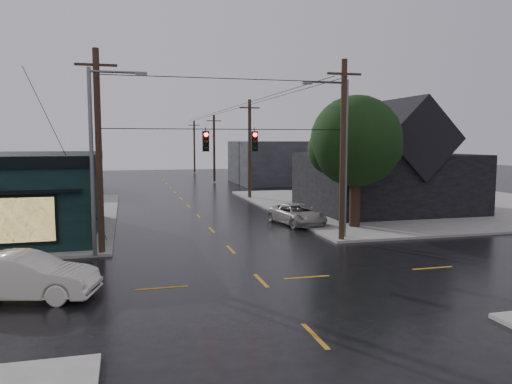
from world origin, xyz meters
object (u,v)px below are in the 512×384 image
object	(u,v)px
utility_pole_ne	(341,242)
sedan_cream	(24,276)
utility_pole_nw	(102,255)
suv_silver	(297,214)
corner_tree	(356,142)

from	to	relation	value
utility_pole_ne	sedan_cream	xyz separation A→B (m)	(-15.38, -6.64, 0.85)
utility_pole_nw	utility_pole_ne	distance (m)	13.00
sedan_cream	suv_silver	bearing A→B (deg)	-34.73
sedan_cream	corner_tree	bearing A→B (deg)	-45.38
utility_pole_ne	sedan_cream	size ratio (longest dim) A/B	1.98
utility_pole_nw	suv_silver	distance (m)	13.94
corner_tree	utility_pole_ne	bearing A→B (deg)	-125.01
utility_pole_nw	sedan_cream	distance (m)	7.11
utility_pole_ne	suv_silver	distance (m)	6.18
suv_silver	utility_pole_nw	bearing A→B (deg)	-164.28
utility_pole_ne	sedan_cream	bearing A→B (deg)	-156.64
utility_pole_nw	suv_silver	bearing A→B (deg)	26.08
corner_tree	suv_silver	size ratio (longest dim) A/B	1.67
utility_pole_nw	corner_tree	bearing A→B (deg)	13.43
corner_tree	sedan_cream	bearing A→B (deg)	-150.04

